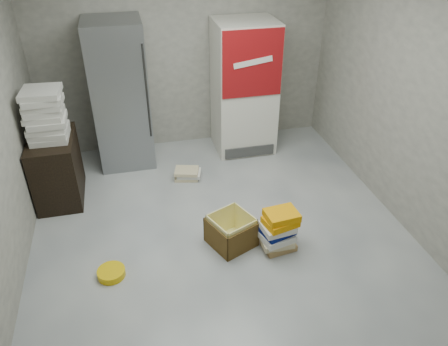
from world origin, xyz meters
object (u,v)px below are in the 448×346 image
steel_fridge (121,95)px  cardboard_box (231,233)px  coke_cooler (244,88)px  wood_shelf (57,169)px  phonebook_stack_main (279,231)px

steel_fridge → cardboard_box: size_ratio=3.44×
steel_fridge → coke_cooler: bearing=-0.2°
wood_shelf → cardboard_box: wood_shelf is taller
coke_cooler → cardboard_box: 2.27m
steel_fridge → phonebook_stack_main: size_ratio=4.03×
coke_cooler → cardboard_box: size_ratio=3.26×
cardboard_box → phonebook_stack_main: bearing=-47.2°
steel_fridge → cardboard_box: 2.39m
coke_cooler → wood_shelf: (-2.48, -0.72, -0.50)m
steel_fridge → wood_shelf: size_ratio=2.37×
steel_fridge → phonebook_stack_main: 2.73m
phonebook_stack_main → cardboard_box: 0.50m
cardboard_box → coke_cooler: bearing=47.7°
steel_fridge → cardboard_box: (0.96, -2.03, -0.81)m
wood_shelf → coke_cooler: bearing=16.3°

